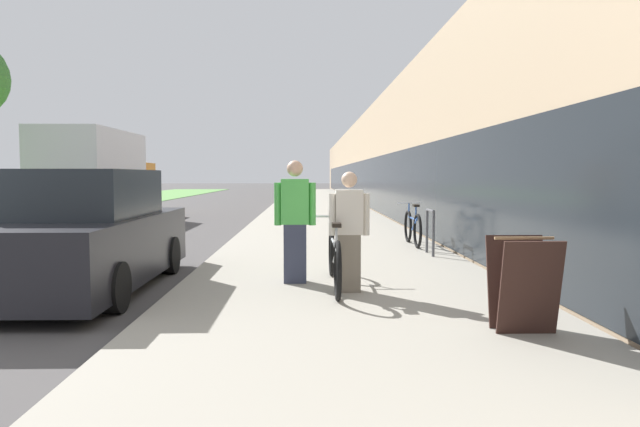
% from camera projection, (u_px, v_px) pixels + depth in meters
% --- Properties ---
extents(sidewalk_slab, '(4.54, 70.00, 0.12)m').
position_uv_depth(sidewalk_slab, '(318.00, 208.00, 26.58)').
color(sidewalk_slab, gray).
rests_on(sidewalk_slab, ground).
extents(storefront_facade, '(10.01, 70.00, 4.69)m').
position_uv_depth(storefront_facade, '(435.00, 163.00, 34.58)').
color(storefront_facade, tan).
rests_on(storefront_facade, ground).
extents(lawn_strip, '(6.14, 70.00, 0.03)m').
position_uv_depth(lawn_strip, '(82.00, 205.00, 30.28)').
color(lawn_strip, '#5B9347').
rests_on(lawn_strip, ground).
extents(tandem_bicycle, '(0.52, 2.38, 0.90)m').
position_uv_depth(tandem_bicycle, '(334.00, 258.00, 7.48)').
color(tandem_bicycle, black).
rests_on(tandem_bicycle, sidewalk_slab).
extents(person_rider, '(0.52, 0.20, 1.52)m').
position_uv_depth(person_rider, '(349.00, 232.00, 7.17)').
color(person_rider, '#756B5B').
rests_on(person_rider, sidewalk_slab).
extents(person_bystander, '(0.57, 0.22, 1.67)m').
position_uv_depth(person_bystander, '(295.00, 222.00, 7.78)').
color(person_bystander, '#33384C').
rests_on(person_bystander, sidewalk_slab).
extents(bike_rack_hoop, '(0.05, 0.60, 0.84)m').
position_uv_depth(bike_rack_hoop, '(430.00, 227.00, 10.57)').
color(bike_rack_hoop, '#4C4C51').
rests_on(bike_rack_hoop, sidewalk_slab).
extents(cruiser_bike_nearest, '(0.52, 1.78, 0.89)m').
position_uv_depth(cruiser_bike_nearest, '(413.00, 227.00, 12.01)').
color(cruiser_bike_nearest, black).
rests_on(cruiser_bike_nearest, sidewalk_slab).
extents(sandwich_board_sign, '(0.56, 0.56, 0.90)m').
position_uv_depth(sandwich_board_sign, '(523.00, 284.00, 5.37)').
color(sandwich_board_sign, '#331E19').
rests_on(sandwich_board_sign, sidewalk_slab).
extents(parked_sedan_curbside, '(1.84, 4.46, 1.67)m').
position_uv_depth(parked_sedan_curbside, '(87.00, 236.00, 7.86)').
color(parked_sedan_curbside, black).
rests_on(parked_sedan_curbside, ground).
extents(moving_truck, '(2.31, 6.81, 3.09)m').
position_uv_depth(moving_truck, '(98.00, 177.00, 19.79)').
color(moving_truck, orange).
rests_on(moving_truck, ground).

